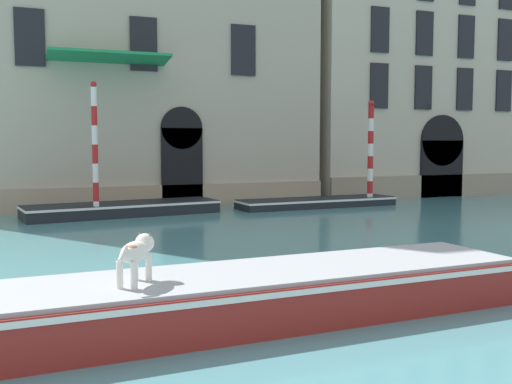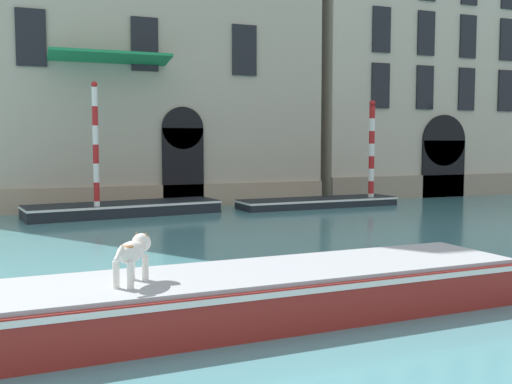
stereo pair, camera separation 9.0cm
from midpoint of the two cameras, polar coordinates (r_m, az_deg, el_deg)
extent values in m
cube|color=tan|center=(23.49, -10.23, -0.50)|extent=(15.13, 0.16, 0.92)
cube|color=black|center=(23.73, -6.85, 2.28)|extent=(1.65, 0.14, 3.14)
cylinder|color=black|center=(23.71, -6.89, 6.07)|extent=(1.65, 0.14, 1.65)
cube|color=black|center=(23.24, -20.54, 13.62)|extent=(1.03, 0.10, 2.01)
cube|color=black|center=(23.69, -10.45, 13.67)|extent=(1.03, 0.10, 2.01)
cube|color=black|center=(24.79, -1.01, 13.35)|extent=(1.03, 0.10, 2.01)
cube|color=#1E8C51|center=(22.72, -13.57, 12.40)|extent=(4.30, 1.40, 0.29)
cube|color=#BCB29E|center=(32.41, 14.35, 13.82)|extent=(11.95, 6.00, 15.52)
cube|color=gray|center=(29.65, 17.51, 0.56)|extent=(11.95, 0.16, 1.05)
cube|color=black|center=(29.56, 17.48, 2.12)|extent=(2.38, 0.14, 2.66)
cylinder|color=black|center=(29.53, 17.54, 4.70)|extent=(2.38, 0.14, 2.38)
cube|color=black|center=(27.57, 11.87, 9.88)|extent=(0.91, 0.10, 1.99)
cube|color=black|center=(28.95, 15.87, 9.55)|extent=(0.91, 0.10, 1.99)
cube|color=black|center=(30.45, 19.49, 9.22)|extent=(0.91, 0.10, 1.99)
cube|color=black|center=(32.06, 22.75, 8.88)|extent=(0.91, 0.10, 1.99)
cube|color=black|center=(27.90, 11.96, 14.89)|extent=(0.91, 0.10, 1.99)
cube|color=black|center=(29.26, 15.99, 14.33)|extent=(0.91, 0.10, 1.99)
cube|color=black|center=(30.75, 19.62, 13.77)|extent=(0.91, 0.10, 1.99)
cube|color=black|center=(32.34, 22.90, 13.21)|extent=(0.91, 0.10, 1.99)
cube|color=maroon|center=(8.90, -0.56, -10.00)|extent=(8.98, 2.24, 0.66)
cube|color=white|center=(8.84, -0.56, -8.30)|extent=(9.01, 2.27, 0.08)
cube|color=#9EA3A8|center=(8.82, -0.56, -7.73)|extent=(8.71, 2.07, 0.06)
cylinder|color=silver|center=(8.41, -11.44, -7.00)|extent=(0.09, 0.09, 0.35)
cylinder|color=silver|center=(8.34, -10.19, -7.08)|extent=(0.09, 0.09, 0.35)
cylinder|color=silver|center=(7.97, -12.87, -7.69)|extent=(0.09, 0.09, 0.35)
cylinder|color=silver|center=(7.89, -11.55, -7.79)|extent=(0.09, 0.09, 0.35)
ellipsoid|color=silver|center=(8.10, -11.53, -5.62)|extent=(0.60, 0.70, 0.28)
ellipsoid|color=#AD7042|center=(8.00, -11.81, -5.20)|extent=(0.32, 0.35, 0.10)
sphere|color=silver|center=(8.42, -10.56, -4.78)|extent=(0.26, 0.26, 0.26)
cone|color=#AD7042|center=(8.43, -11.02, -4.09)|extent=(0.08, 0.08, 0.11)
cone|color=#AD7042|center=(8.38, -10.11, -4.13)|extent=(0.08, 0.08, 0.11)
cylinder|color=silver|center=(7.77, -12.59, -5.77)|extent=(0.18, 0.23, 0.19)
cube|color=black|center=(21.71, -12.36, -1.59)|extent=(6.95, 2.67, 0.45)
cube|color=white|center=(21.70, -12.36, -1.15)|extent=(6.99, 2.70, 0.08)
cube|color=#B2B7BC|center=(21.72, -12.36, -1.65)|extent=(3.87, 1.82, 0.41)
cube|color=black|center=(24.09, 6.03, -1.00)|extent=(6.62, 1.83, 0.36)
cube|color=white|center=(24.07, 6.03, -0.72)|extent=(6.65, 1.86, 0.08)
cube|color=#B2B7BC|center=(24.09, 6.03, -1.04)|extent=(3.65, 1.32, 0.32)
cylinder|color=white|center=(24.81, 10.98, -0.72)|extent=(0.23, 0.23, 0.51)
cylinder|color=#B21E1E|center=(24.76, 11.00, 0.45)|extent=(0.23, 0.23, 0.51)
cylinder|color=white|center=(24.73, 11.02, 1.61)|extent=(0.23, 0.23, 0.51)
cylinder|color=#B21E1E|center=(24.71, 11.04, 2.79)|extent=(0.23, 0.23, 0.51)
cylinder|color=white|center=(24.70, 11.06, 3.96)|extent=(0.23, 0.23, 0.51)
cylinder|color=#B21E1E|center=(24.69, 11.08, 5.13)|extent=(0.23, 0.23, 0.51)
cylinder|color=white|center=(24.70, 11.10, 6.30)|extent=(0.23, 0.23, 0.51)
cylinder|color=#B21E1E|center=(24.72, 11.12, 7.47)|extent=(0.23, 0.23, 0.51)
sphere|color=#B21E1E|center=(24.74, 11.13, 8.30)|extent=(0.24, 0.24, 0.24)
cylinder|color=white|center=(20.65, -14.77, -1.72)|extent=(0.19, 0.19, 0.63)
cylinder|color=#B21E1E|center=(20.59, -14.81, 0.02)|extent=(0.19, 0.19, 0.63)
cylinder|color=white|center=(20.55, -14.85, 1.76)|extent=(0.19, 0.19, 0.63)
cylinder|color=#B21E1E|center=(20.53, -14.89, 3.52)|extent=(0.19, 0.19, 0.63)
cylinder|color=white|center=(20.53, -14.92, 5.27)|extent=(0.19, 0.19, 0.63)
cylinder|color=#B21E1E|center=(20.54, -14.96, 7.02)|extent=(0.19, 0.19, 0.63)
cylinder|color=white|center=(20.58, -15.00, 8.77)|extent=(0.19, 0.19, 0.63)
sphere|color=#B21E1E|center=(20.61, -15.02, 9.87)|extent=(0.20, 0.20, 0.20)
camera|label=1|loc=(0.05, -89.85, 0.01)|focal=42.00mm
camera|label=2|loc=(0.05, 90.15, -0.01)|focal=42.00mm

